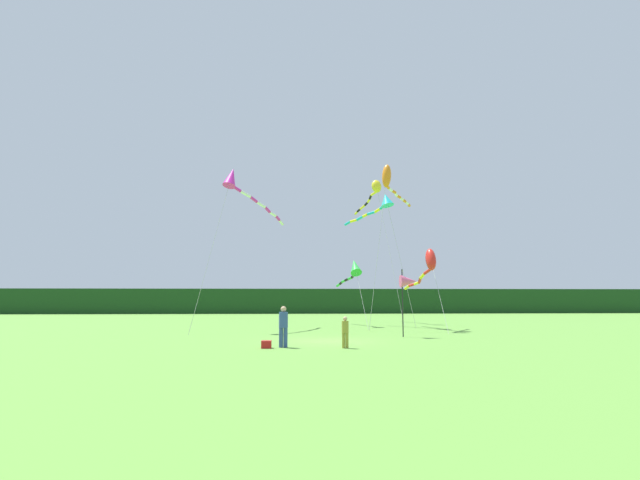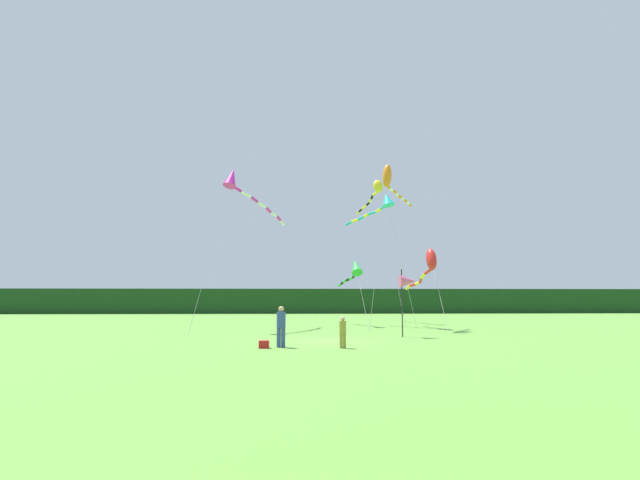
{
  "view_description": "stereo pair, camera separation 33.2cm",
  "coord_description": "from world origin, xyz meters",
  "px_view_note": "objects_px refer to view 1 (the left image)",
  "views": [
    {
      "loc": [
        -1.89,
        -24.78,
        2.09
      ],
      "look_at": [
        0.0,
        6.0,
        5.7
      ],
      "focal_mm": 27.95,
      "sensor_mm": 36.0,
      "label": 1
    },
    {
      "loc": [
        -1.56,
        -24.79,
        2.09
      ],
      "look_at": [
        0.0,
        6.0,
        5.7
      ],
      "focal_mm": 27.95,
      "sensor_mm": 36.0,
      "label": 2
    }
  ],
  "objects_px": {
    "person_child": "(345,330)",
    "kite_magenta": "(239,184)",
    "person_adult": "(283,324)",
    "kite_cyan": "(382,203)",
    "kite_yellow": "(374,191)",
    "kite_orange": "(389,180)",
    "cooler_box": "(266,344)",
    "kite_red": "(428,264)",
    "kite_green": "(354,269)",
    "banner_flag_pole": "(408,282)"
  },
  "relations": [
    {
      "from": "person_child",
      "to": "kite_magenta",
      "type": "height_order",
      "value": "kite_magenta"
    },
    {
      "from": "person_adult",
      "to": "kite_cyan",
      "type": "height_order",
      "value": "kite_cyan"
    },
    {
      "from": "kite_cyan",
      "to": "kite_yellow",
      "type": "bearing_deg",
      "value": 85.97
    },
    {
      "from": "person_child",
      "to": "kite_orange",
      "type": "bearing_deg",
      "value": 70.03
    },
    {
      "from": "cooler_box",
      "to": "kite_orange",
      "type": "relative_size",
      "value": 0.04
    },
    {
      "from": "kite_cyan",
      "to": "cooler_box",
      "type": "bearing_deg",
      "value": -117.35
    },
    {
      "from": "cooler_box",
      "to": "kite_red",
      "type": "height_order",
      "value": "kite_red"
    },
    {
      "from": "kite_green",
      "to": "kite_magenta",
      "type": "xyz_separation_m",
      "value": [
        -8.37,
        -4.82,
        5.34
      ]
    },
    {
      "from": "kite_orange",
      "to": "kite_magenta",
      "type": "xyz_separation_m",
      "value": [
        -10.35,
        -0.66,
        -0.59
      ]
    },
    {
      "from": "cooler_box",
      "to": "kite_green",
      "type": "height_order",
      "value": "kite_green"
    },
    {
      "from": "cooler_box",
      "to": "kite_red",
      "type": "relative_size",
      "value": 0.05
    },
    {
      "from": "kite_yellow",
      "to": "kite_cyan",
      "type": "bearing_deg",
      "value": -94.03
    },
    {
      "from": "kite_magenta",
      "to": "kite_yellow",
      "type": "bearing_deg",
      "value": 43.45
    },
    {
      "from": "banner_flag_pole",
      "to": "kite_magenta",
      "type": "xyz_separation_m",
      "value": [
        -9.98,
        5.93,
        6.71
      ]
    },
    {
      "from": "kite_cyan",
      "to": "kite_red",
      "type": "xyz_separation_m",
      "value": [
        2.33,
        -3.77,
        -4.9
      ]
    },
    {
      "from": "kite_orange",
      "to": "kite_green",
      "type": "bearing_deg",
      "value": 115.41
    },
    {
      "from": "person_child",
      "to": "kite_red",
      "type": "distance_m",
      "value": 14.22
    },
    {
      "from": "kite_green",
      "to": "kite_cyan",
      "type": "bearing_deg",
      "value": -25.33
    },
    {
      "from": "kite_magenta",
      "to": "person_child",
      "type": "bearing_deg",
      "value": -63.69
    },
    {
      "from": "kite_green",
      "to": "kite_red",
      "type": "xyz_separation_m",
      "value": [
        4.43,
        -4.76,
        0.04
      ]
    },
    {
      "from": "kite_orange",
      "to": "kite_red",
      "type": "bearing_deg",
      "value": -13.69
    },
    {
      "from": "kite_orange",
      "to": "person_child",
      "type": "bearing_deg",
      "value": -109.97
    },
    {
      "from": "person_child",
      "to": "kite_magenta",
      "type": "xyz_separation_m",
      "value": [
        -5.83,
        11.78,
        8.95
      ]
    },
    {
      "from": "cooler_box",
      "to": "kite_green",
      "type": "relative_size",
      "value": 0.06
    },
    {
      "from": "banner_flag_pole",
      "to": "kite_orange",
      "type": "xyz_separation_m",
      "value": [
        0.37,
        6.59,
        7.3
      ]
    },
    {
      "from": "kite_yellow",
      "to": "cooler_box",
      "type": "bearing_deg",
      "value": -111.02
    },
    {
      "from": "person_adult",
      "to": "banner_flag_pole",
      "type": "relative_size",
      "value": 0.47
    },
    {
      "from": "person_adult",
      "to": "kite_red",
      "type": "xyz_separation_m",
      "value": [
        9.59,
        11.36,
        3.42
      ]
    },
    {
      "from": "person_adult",
      "to": "kite_yellow",
      "type": "distance_m",
      "value": 25.34
    },
    {
      "from": "kite_yellow",
      "to": "kite_orange",
      "type": "bearing_deg",
      "value": -93.48
    },
    {
      "from": "person_adult",
      "to": "person_child",
      "type": "bearing_deg",
      "value": -10.39
    },
    {
      "from": "cooler_box",
      "to": "kite_orange",
      "type": "height_order",
      "value": "kite_orange"
    },
    {
      "from": "kite_orange",
      "to": "kite_red",
      "type": "distance_m",
      "value": 6.41
    },
    {
      "from": "kite_magenta",
      "to": "kite_red",
      "type": "bearing_deg",
      "value": 0.26
    },
    {
      "from": "person_adult",
      "to": "person_child",
      "type": "distance_m",
      "value": 2.67
    },
    {
      "from": "person_adult",
      "to": "cooler_box",
      "type": "height_order",
      "value": "person_adult"
    },
    {
      "from": "kite_green",
      "to": "kite_magenta",
      "type": "distance_m",
      "value": 11.04
    },
    {
      "from": "person_child",
      "to": "kite_cyan",
      "type": "distance_m",
      "value": 18.4
    },
    {
      "from": "banner_flag_pole",
      "to": "kite_cyan",
      "type": "bearing_deg",
      "value": 87.1
    },
    {
      "from": "person_adult",
      "to": "kite_magenta",
      "type": "relative_size",
      "value": 0.16
    },
    {
      "from": "banner_flag_pole",
      "to": "kite_red",
      "type": "distance_m",
      "value": 6.77
    },
    {
      "from": "kite_green",
      "to": "person_child",
      "type": "bearing_deg",
      "value": -98.69
    },
    {
      "from": "kite_green",
      "to": "kite_red",
      "type": "relative_size",
      "value": 0.87
    },
    {
      "from": "cooler_box",
      "to": "kite_yellow",
      "type": "height_order",
      "value": "kite_yellow"
    },
    {
      "from": "person_adult",
      "to": "kite_red",
      "type": "height_order",
      "value": "kite_red"
    },
    {
      "from": "banner_flag_pole",
      "to": "kite_cyan",
      "type": "relative_size",
      "value": 0.37
    },
    {
      "from": "kite_green",
      "to": "kite_cyan",
      "type": "distance_m",
      "value": 5.47
    },
    {
      "from": "kite_yellow",
      "to": "kite_red",
      "type": "bearing_deg",
      "value": -79.73
    },
    {
      "from": "person_child",
      "to": "kite_cyan",
      "type": "height_order",
      "value": "kite_cyan"
    },
    {
      "from": "kite_cyan",
      "to": "kite_magenta",
      "type": "xyz_separation_m",
      "value": [
        -10.47,
        -3.83,
        0.4
      ]
    }
  ]
}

